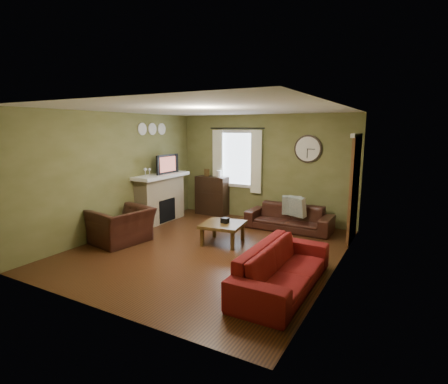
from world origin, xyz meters
The scene contains 31 objects.
floor centered at (0.00, 0.00, 0.00)m, with size 4.60×5.20×0.00m, color #3F2110.
ceiling centered at (0.00, 0.00, 2.60)m, with size 4.60×5.20×0.00m, color white.
wall_left centered at (-2.30, 0.00, 1.30)m, with size 0.00×5.20×2.60m, color olive.
wall_right centered at (2.30, 0.00, 1.30)m, with size 0.00×5.20×2.60m, color olive.
wall_back centered at (0.00, 2.60, 1.30)m, with size 4.60×0.00×2.60m, color olive.
wall_front centered at (0.00, -2.60, 1.30)m, with size 4.60×0.00×2.60m, color olive.
fireplace centered at (-2.10, 1.15, 0.55)m, with size 0.40×1.40×1.10m, color #CBB388.
firebox centered at (-1.91, 1.15, 0.30)m, with size 0.04×0.60×0.55m, color black.
mantel centered at (-2.07, 1.15, 1.14)m, with size 0.58×1.60×0.08m, color white.
tv centered at (-2.05, 1.30, 1.35)m, with size 0.60×0.08×0.35m, color black.
tv_screen centered at (-1.97, 1.30, 1.41)m, with size 0.02×0.62×0.36m, color #994C3F.
medallion_left centered at (-2.28, 0.80, 2.25)m, with size 0.28×0.28×0.03m, color white.
medallion_mid centered at (-2.28, 1.15, 2.25)m, with size 0.28×0.28×0.03m, color white.
medallion_right centered at (-2.28, 1.50, 2.25)m, with size 0.28×0.28×0.03m, color white.
window_pane centered at (-0.70, 2.58, 1.50)m, with size 1.00×0.02×1.30m, color silver, non-canonical shape.
curtain_rod centered at (-0.70, 2.48, 2.27)m, with size 0.03×0.03×1.50m, color black.
curtain_left centered at (-1.25, 2.48, 1.45)m, with size 0.28×0.04×1.55m, color white.
curtain_right centered at (-0.15, 2.48, 1.45)m, with size 0.28×0.04×1.55m, color white.
wall_clock centered at (1.10, 2.55, 1.80)m, with size 0.64×0.06×0.64m, color white, non-canonical shape.
door centered at (2.27, 1.85, 1.05)m, with size 0.05×0.90×2.10m, color brown.
bookshelf centered at (-1.38, 2.40, 0.51)m, with size 0.86×0.36×1.02m, color black, non-canonical shape.
book centered at (-1.42, 2.58, 0.96)m, with size 0.15×0.20×0.02m, color #463215.
sofa_brown centered at (0.89, 1.99, 0.28)m, with size 1.91×0.75×0.56m, color black.
pillow_left centered at (1.05, 2.00, 0.55)m, with size 0.44×0.13×0.44m, color gray.
pillow_right centered at (0.92, 2.07, 0.55)m, with size 0.43×0.13×0.43m, color gray.
sofa_red centered at (1.78, -0.90, 0.31)m, with size 2.12×0.83×0.62m, color maroon.
armchair centered at (-1.73, -0.52, 0.35)m, with size 1.08×0.94×0.70m, color black.
coffee_table centered at (0.06, 0.43, 0.21)m, with size 0.78×0.78×0.42m, color #463215, non-canonical shape.
tissue_box centered at (0.09, 0.46, 0.40)m, with size 0.14×0.14×0.10m, color black.
wine_glass_a centered at (-2.05, 0.59, 1.28)m, with size 0.07×0.07×0.20m, color white, non-canonical shape.
wine_glass_b centered at (-2.05, 0.73, 1.27)m, with size 0.06×0.06×0.18m, color white, non-canonical shape.
Camera 1 is at (3.33, -5.40, 2.26)m, focal length 28.00 mm.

